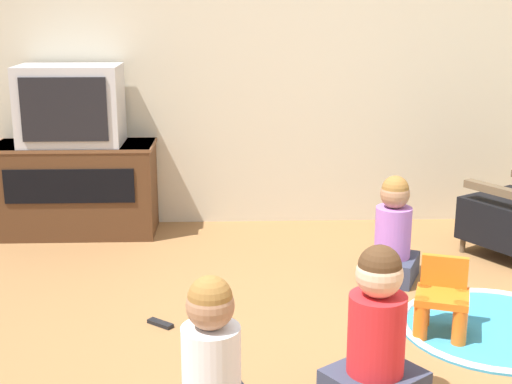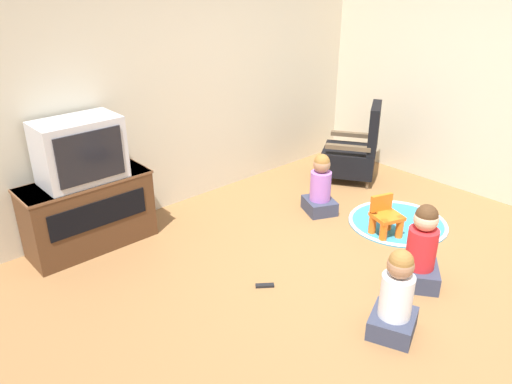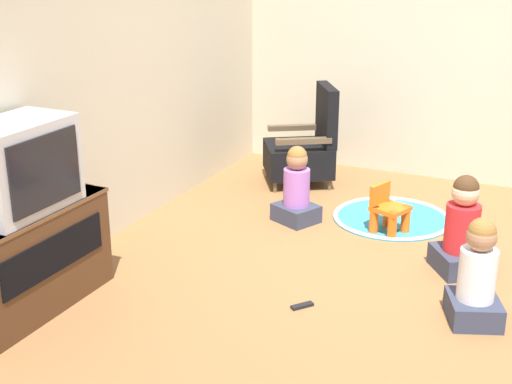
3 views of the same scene
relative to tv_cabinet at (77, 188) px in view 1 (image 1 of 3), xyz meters
The scene contains 10 objects.
ground_plane 2.47m from the tv_cabinet, 53.60° to the right, with size 30.00×30.00×0.00m, color olive.
wall_back 1.59m from the tv_cabinet, 14.79° to the left, with size 5.38×0.12×2.82m.
tv_cabinet is the anchor object (origin of this frame).
television 0.59m from the tv_cabinet, 90.00° to the right, with size 0.69×0.42×0.55m.
yellow_kid_chair 2.74m from the tv_cabinet, 38.25° to the right, with size 0.32×0.31×0.39m.
play_mat 2.97m from the tv_cabinet, 33.93° to the right, with size 0.97×0.97×0.04m.
child_watching_left 2.88m from the tv_cabinet, 54.12° to the right, with size 0.47×0.46×0.70m.
child_watching_center 2.27m from the tv_cabinet, 24.67° to the right, with size 0.40×0.42×0.64m.
child_watching_right 2.74m from the tv_cabinet, 68.10° to the right, with size 0.43×0.40×0.67m.
remote_control 1.74m from the tv_cabinet, 64.73° to the right, with size 0.15×0.13×0.02m.
Camera 1 is at (-0.35, -2.98, 1.64)m, focal length 50.00 mm.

